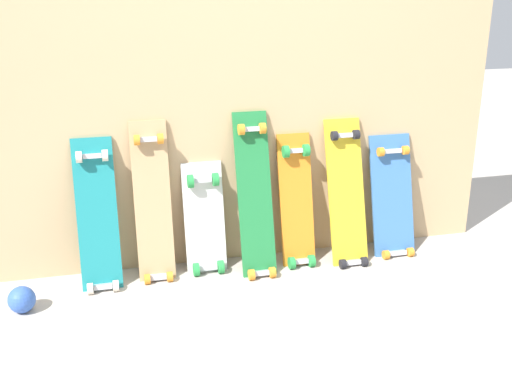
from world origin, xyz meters
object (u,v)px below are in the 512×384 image
at_px(skateboard_teal, 98,222).
at_px(skateboard_yellow, 347,199).
at_px(skateboard_green, 255,201).
at_px(rubber_ball, 22,300).
at_px(skateboard_blue, 393,202).
at_px(skateboard_natural, 153,209).
at_px(skateboard_white, 205,224).
at_px(skateboard_orange, 297,206).

xyz_separation_m(skateboard_teal, skateboard_yellow, (1.28, -0.02, 0.01)).
relative_size(skateboard_green, skateboard_yellow, 1.07).
relative_size(skateboard_teal, rubber_ball, 6.38).
bearing_deg(skateboard_green, skateboard_blue, 2.24).
xyz_separation_m(skateboard_green, skateboard_yellow, (0.50, 0.00, -0.03)).
bearing_deg(skateboard_teal, skateboard_green, -1.76).
bearing_deg(skateboard_teal, skateboard_natural, 4.88).
relative_size(skateboard_white, skateboard_yellow, 0.76).
height_order(skateboard_teal, skateboard_green, skateboard_green).
bearing_deg(skateboard_blue, skateboard_teal, -179.76).
distance_m(skateboard_green, skateboard_orange, 0.24).
distance_m(skateboard_yellow, rubber_ball, 1.68).
xyz_separation_m(skateboard_teal, rubber_ball, (-0.36, -0.21, -0.26)).
distance_m(skateboard_orange, rubber_ball, 1.42).
bearing_deg(skateboard_yellow, skateboard_natural, 177.54).
distance_m(skateboard_teal, skateboard_yellow, 1.28).
distance_m(skateboard_natural, rubber_ball, 0.74).
distance_m(skateboard_blue, rubber_ball, 1.95).
xyz_separation_m(skateboard_white, skateboard_orange, (0.49, -0.02, 0.06)).
height_order(skateboard_yellow, rubber_ball, skateboard_yellow).
xyz_separation_m(skateboard_teal, skateboard_blue, (1.57, 0.01, -0.04)).
distance_m(skateboard_teal, skateboard_orange, 1.02).
bearing_deg(skateboard_teal, skateboard_yellow, -0.91).
relative_size(skateboard_green, skateboard_blue, 1.23).
relative_size(skateboard_yellow, skateboard_blue, 1.14).
relative_size(skateboard_white, skateboard_green, 0.71).
bearing_deg(skateboard_green, rubber_ball, -170.62).
distance_m(skateboard_white, skateboard_green, 0.29).
xyz_separation_m(skateboard_natural, skateboard_orange, (0.75, -0.01, -0.05)).
relative_size(skateboard_orange, skateboard_blue, 1.04).
height_order(skateboard_green, skateboard_blue, skateboard_green).
height_order(skateboard_white, skateboard_blue, skateboard_blue).
relative_size(skateboard_natural, rubber_ball, 6.93).
bearing_deg(skateboard_blue, skateboard_yellow, -174.55).
bearing_deg(skateboard_orange, skateboard_white, 177.50).
bearing_deg(skateboard_blue, skateboard_green, -177.76).
distance_m(skateboard_white, skateboard_yellow, 0.76).
distance_m(skateboard_yellow, skateboard_blue, 0.29).
distance_m(skateboard_white, skateboard_orange, 0.49).
xyz_separation_m(skateboard_teal, skateboard_orange, (1.02, 0.01, -0.02)).
relative_size(skateboard_white, skateboard_orange, 0.84).
height_order(skateboard_natural, skateboard_green, skateboard_green).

